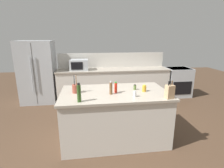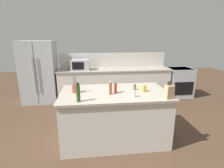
% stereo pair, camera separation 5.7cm
% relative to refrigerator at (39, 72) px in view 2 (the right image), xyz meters
% --- Properties ---
extents(ground_plane, '(14.00, 14.00, 0.00)m').
position_rel_refrigerator_xyz_m(ground_plane, '(1.92, -2.25, -0.89)').
color(ground_plane, '#473323').
extents(back_counter_run, '(3.39, 0.66, 0.94)m').
position_rel_refrigerator_xyz_m(back_counter_run, '(2.22, -0.05, -0.42)').
color(back_counter_run, beige).
rests_on(back_counter_run, ground_plane).
extents(wall_backsplash, '(3.35, 0.03, 0.46)m').
position_rel_refrigerator_xyz_m(wall_backsplash, '(2.22, 0.27, 0.28)').
color(wall_backsplash, beige).
rests_on(wall_backsplash, back_counter_run).
extents(kitchen_island, '(1.93, 1.11, 0.94)m').
position_rel_refrigerator_xyz_m(kitchen_island, '(1.92, -2.25, -0.42)').
color(kitchen_island, beige).
rests_on(kitchen_island, ground_plane).
extents(refrigerator, '(0.97, 0.75, 1.79)m').
position_rel_refrigerator_xyz_m(refrigerator, '(0.00, 0.00, 0.00)').
color(refrigerator, '#ADB2B7').
rests_on(refrigerator, ground_plane).
extents(range_oven, '(0.76, 0.65, 0.92)m').
position_rel_refrigerator_xyz_m(range_oven, '(4.33, -0.05, -0.43)').
color(range_oven, '#ADB2B7').
rests_on(range_oven, ground_plane).
extents(microwave, '(0.53, 0.39, 0.31)m').
position_rel_refrigerator_xyz_m(microwave, '(1.19, -0.05, 0.20)').
color(microwave, '#ADB2B7').
rests_on(microwave, back_counter_run).
extents(knife_block, '(0.15, 0.12, 0.29)m').
position_rel_refrigerator_xyz_m(knife_block, '(2.74, -2.70, 0.16)').
color(knife_block, tan).
rests_on(knife_block, kitchen_island).
extents(utensil_crock, '(0.12, 0.12, 0.32)m').
position_rel_refrigerator_xyz_m(utensil_crock, '(1.23, -2.20, 0.13)').
color(utensil_crock, brown).
rests_on(utensil_crock, kitchen_island).
extents(olive_oil_bottle, '(0.06, 0.06, 0.30)m').
position_rel_refrigerator_xyz_m(olive_oil_bottle, '(1.31, -2.67, 0.19)').
color(olive_oil_bottle, '#2D4C1E').
rests_on(olive_oil_bottle, kitchen_island).
extents(hot_sauce_bottle, '(0.05, 0.05, 0.20)m').
position_rel_refrigerator_xyz_m(hot_sauce_bottle, '(1.93, -2.30, 0.14)').
color(hot_sauce_bottle, red).
rests_on(hot_sauce_bottle, kitchen_island).
extents(pepper_grinder, '(0.05, 0.05, 0.23)m').
position_rel_refrigerator_xyz_m(pepper_grinder, '(1.83, -2.37, 0.15)').
color(pepper_grinder, brown).
rests_on(pepper_grinder, kitchen_island).
extents(honey_jar, '(0.07, 0.07, 0.12)m').
position_rel_refrigerator_xyz_m(honey_jar, '(2.45, -2.30, 0.10)').
color(honey_jar, gold).
rests_on(honey_jar, kitchen_island).
extents(spice_jar_oregano, '(0.05, 0.05, 0.10)m').
position_rel_refrigerator_xyz_m(spice_jar_oregano, '(2.31, -2.18, 0.09)').
color(spice_jar_oregano, '#567038').
rests_on(spice_jar_oregano, kitchen_island).
extents(salt_shaker, '(0.05, 0.05, 0.11)m').
position_rel_refrigerator_xyz_m(salt_shaker, '(2.21, -2.56, 0.09)').
color(salt_shaker, silver).
rests_on(salt_shaker, kitchen_island).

